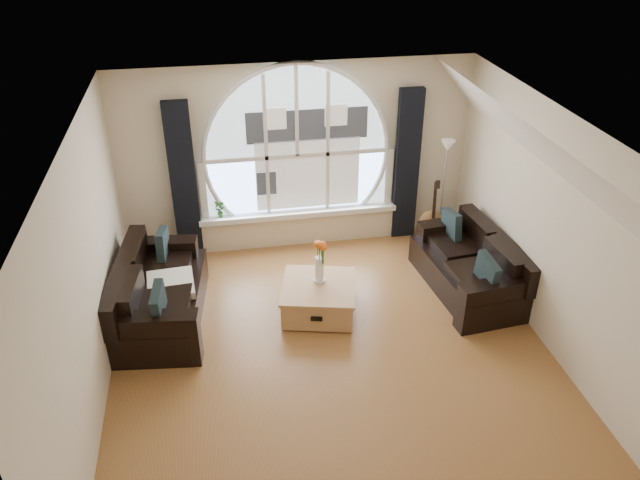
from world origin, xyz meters
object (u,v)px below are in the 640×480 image
Objects in this scene: sofa_left at (160,291)px; vase_flowers at (319,255)px; coffee_chest at (319,297)px; floor_lamp at (443,192)px; potted_plant at (219,209)px; guitar at (432,210)px; sofa_right at (469,264)px.

vase_flowers is at bearing 2.97° from sofa_left.
coffee_chest is 2.64m from floor_lamp.
potted_plant is at bearing 68.78° from sofa_left.
guitar reaches higher than potted_plant.
sofa_right is at bearing 5.67° from sofa_left.
sofa_right is 2.00× the size of coffee_chest.
sofa_right is 1.31m from guitar.
sofa_left is at bearing 173.02° from sofa_right.
potted_plant is at bearing 136.45° from coffee_chest.
potted_plant is at bearing -170.32° from guitar.
floor_lamp is at bearing 80.85° from sofa_right.
potted_plant is (-3.17, 1.60, 0.29)m from sofa_right.
sofa_right is at bearing 17.75° from coffee_chest.
sofa_right is at bearing -93.20° from floor_lamp.
potted_plant is at bearing 124.77° from vase_flowers.
guitar is (-0.07, 1.30, 0.13)m from sofa_right.
floor_lamp reaches higher than guitar.
guitar reaches higher than sofa_left.
guitar is (1.97, 1.45, 0.31)m from coffee_chest.
sofa_left is at bearing -117.91° from potted_plant.
potted_plant is (-3.10, 0.30, 0.16)m from guitar.
floor_lamp is (0.07, 1.34, 0.40)m from sofa_right.
floor_lamp reaches higher than coffee_chest.
potted_plant is (-1.15, 1.66, -0.11)m from vase_flowers.
floor_lamp is (4.05, 1.26, 0.40)m from sofa_left.
guitar is (3.91, 1.23, 0.13)m from sofa_left.
vase_flowers is 2.51m from floor_lamp.
guitar is at bearing 50.03° from coffee_chest.
guitar reaches higher than sofa_right.
sofa_left is 3.98m from sofa_right.
floor_lamp reaches higher than potted_plant.
coffee_chest is at bearing -104.65° from vase_flowers.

